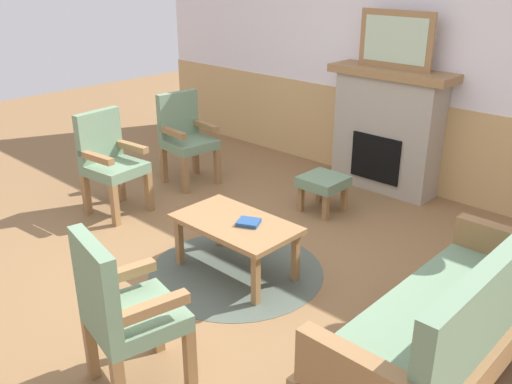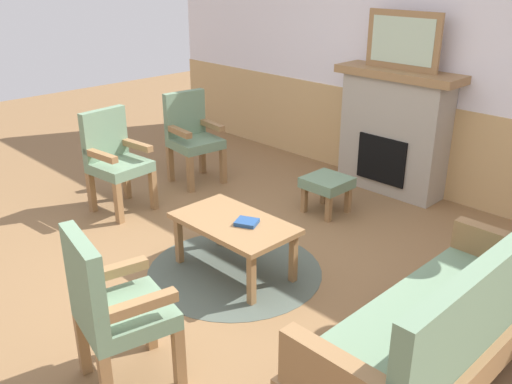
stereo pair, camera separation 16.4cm
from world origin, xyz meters
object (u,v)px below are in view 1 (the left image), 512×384
(fireplace, at_px, (387,129))
(coffee_table, at_px, (236,228))
(armchair_front_left, at_px, (122,308))
(armchair_near_fireplace, at_px, (185,134))
(framed_picture, at_px, (396,40))
(book_on_table, at_px, (249,222))
(armchair_by_window_left, at_px, (110,158))
(footstool, at_px, (323,184))
(couch, at_px, (446,326))

(fireplace, distance_m, coffee_table, 2.35)
(armchair_front_left, bearing_deg, coffee_table, 109.54)
(armchair_near_fireplace, bearing_deg, framed_picture, 38.14)
(book_on_table, height_order, armchair_by_window_left, armchair_by_window_left)
(footstool, bearing_deg, armchair_front_left, -76.06)
(book_on_table, distance_m, armchair_by_window_left, 1.82)
(couch, height_order, armchair_front_left, same)
(fireplace, xyz_separation_m, coffee_table, (0.10, -2.34, -0.27))
(book_on_table, distance_m, armchair_near_fireplace, 2.14)
(coffee_table, relative_size, armchair_front_left, 0.98)
(footstool, height_order, armchair_front_left, armchair_front_left)
(footstool, xyz_separation_m, armchair_by_window_left, (-1.50, -1.39, 0.25))
(coffee_table, bearing_deg, armchair_by_window_left, 179.71)
(coffee_table, height_order, book_on_table, book_on_table)
(couch, relative_size, book_on_table, 11.19)
(coffee_table, xyz_separation_m, armchair_by_window_left, (-1.70, 0.01, 0.15))
(book_on_table, xyz_separation_m, armchair_front_left, (0.36, -1.36, 0.08))
(framed_picture, relative_size, armchair_by_window_left, 0.82)
(framed_picture, relative_size, couch, 0.44)
(fireplace, height_order, book_on_table, fireplace)
(book_on_table, distance_m, footstool, 1.41)
(couch, bearing_deg, armchair_near_fireplace, 162.76)
(framed_picture, height_order, armchair_front_left, framed_picture)
(fireplace, distance_m, book_on_table, 2.32)
(coffee_table, relative_size, footstool, 2.40)
(armchair_by_window_left, bearing_deg, armchair_front_left, -31.56)
(coffee_table, distance_m, armchair_front_left, 1.42)
(couch, bearing_deg, book_on_table, 175.99)
(couch, distance_m, coffee_table, 1.75)
(fireplace, bearing_deg, coffee_table, -87.50)
(book_on_table, xyz_separation_m, footstool, (-0.31, 1.36, -0.17))
(coffee_table, height_order, armchair_front_left, armchair_front_left)
(couch, distance_m, footstool, 2.45)
(couch, distance_m, armchair_near_fireplace, 3.70)
(coffee_table, distance_m, footstool, 1.41)
(fireplace, height_order, footstool, fireplace)
(couch, xyz_separation_m, armchair_near_fireplace, (-3.53, 1.10, 0.14))
(armchair_front_left, bearing_deg, footstool, 103.94)
(coffee_table, bearing_deg, fireplace, 92.50)
(fireplace, height_order, armchair_front_left, fireplace)
(armchair_by_window_left, relative_size, armchair_front_left, 1.00)
(framed_picture, bearing_deg, couch, -52.63)
(framed_picture, xyz_separation_m, armchair_near_fireplace, (-1.68, -1.32, -1.02))
(footstool, height_order, armchair_by_window_left, armchair_by_window_left)
(book_on_table, bearing_deg, armchair_near_fireplace, 152.64)
(book_on_table, xyz_separation_m, armchair_near_fireplace, (-1.90, 0.98, 0.08))
(couch, distance_m, book_on_table, 1.64)
(book_on_table, relative_size, armchair_near_fireplace, 0.16)
(fireplace, bearing_deg, book_on_table, -84.76)
(framed_picture, xyz_separation_m, armchair_front_left, (0.57, -3.66, -1.02))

